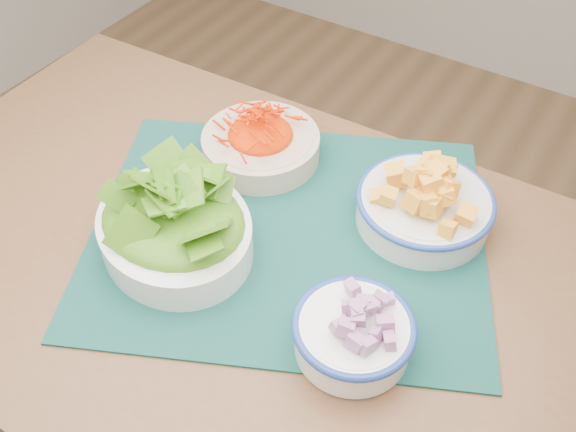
% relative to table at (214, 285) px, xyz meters
% --- Properties ---
extents(table, '(1.13, 0.77, 0.75)m').
position_rel_table_xyz_m(table, '(0.00, 0.00, 0.00)').
color(table, brown).
rests_on(table, ground).
extents(placemat, '(0.74, 0.68, 0.00)m').
position_rel_table_xyz_m(placemat, '(0.09, 0.08, 0.11)').
color(placemat, '#092C28').
rests_on(placemat, table).
extents(carrot_bowl, '(0.24, 0.24, 0.07)m').
position_rel_table_xyz_m(carrot_bowl, '(-0.04, 0.20, 0.15)').
color(carrot_bowl, '#CAB296').
rests_on(carrot_bowl, placemat).
extents(squash_bowl, '(0.26, 0.26, 0.09)m').
position_rel_table_xyz_m(squash_bowl, '(0.25, 0.20, 0.16)').
color(squash_bowl, silver).
rests_on(squash_bowl, placemat).
extents(lettuce_bowl, '(0.32, 0.30, 0.11)m').
position_rel_table_xyz_m(lettuce_bowl, '(-0.03, -0.04, 0.17)').
color(lettuce_bowl, white).
rests_on(lettuce_bowl, placemat).
extents(onion_bowl, '(0.18, 0.18, 0.08)m').
position_rel_table_xyz_m(onion_bowl, '(0.27, -0.05, 0.15)').
color(onion_bowl, white).
rests_on(onion_bowl, placemat).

